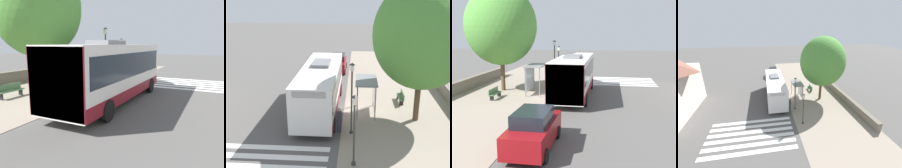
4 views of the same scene
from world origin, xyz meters
The scene contains 12 objects.
ground_plane centered at (0.00, 0.00, 0.00)m, with size 120.00×120.00×0.00m, color #514F4C.
sidewalk_plaza centered at (-4.50, 0.00, 0.01)m, with size 9.00×44.00×0.02m.
crosswalk_stripes centered at (5.00, 8.03, 0.00)m, with size 9.00×5.25×0.01m.
stone_wall centered at (-8.55, 0.00, 0.54)m, with size 0.60×20.00×1.07m.
bus centered at (1.74, -0.04, 1.83)m, with size 2.73×10.01×3.54m.
bus_shelter centered at (-1.75, 0.39, 2.09)m, with size 1.52×2.98×2.56m.
pedestrian centered at (0.13, 3.54, 0.98)m, with size 0.34×0.22×1.66m.
bench centered at (-4.50, -1.96, 0.48)m, with size 0.40×1.82×0.88m.
street_lamp_near centered at (-0.64, 3.64, 2.71)m, with size 0.28×0.28×4.59m.
street_lamp_far centered at (-0.85, 7.05, 2.31)m, with size 0.28×0.28×3.88m.
shade_tree centered at (-5.05, 1.35, 5.90)m, with size 6.41×6.41×9.44m.
parked_car_behind_bus centered at (1.28, -11.00, 0.91)m, with size 1.91×4.43×1.87m.
Camera 4 is at (3.20, 21.19, 10.89)m, focal length 24.00 mm.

